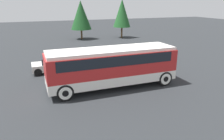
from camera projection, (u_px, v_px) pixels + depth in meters
The scene contains 7 objects.
ground_plane at pixel (112, 87), 16.29m from camera, with size 120.00×120.00×0.00m, color #26282B.
tour_bus at pixel (113, 64), 15.80m from camera, with size 9.38×2.67×2.89m.
parked_car_near at pixel (56, 64), 19.62m from camera, with size 4.21×1.79×1.37m.
parked_car_mid at pixel (90, 55), 23.07m from camera, with size 4.24×1.82×1.37m.
parked_car_far at pixel (120, 58), 21.50m from camera, with size 4.20×1.93×1.47m.
tree_left at pixel (81, 15), 35.59m from camera, with size 3.36×3.36×6.23m.
tree_center at pixel (122, 13), 37.03m from camera, with size 2.95×2.95×6.48m.
Camera 1 is at (-5.41, -14.16, 6.09)m, focal length 35.00 mm.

